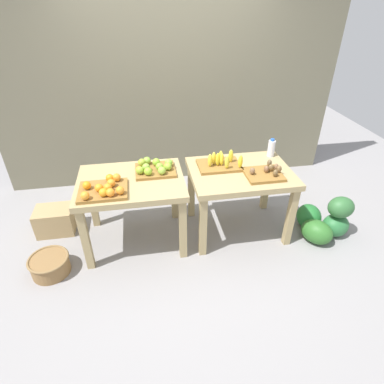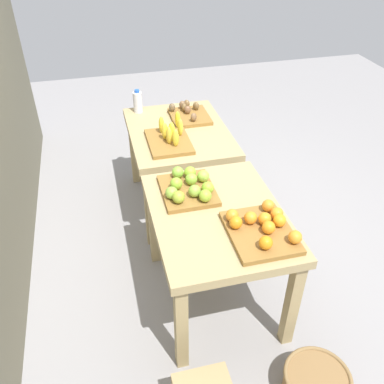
{
  "view_description": "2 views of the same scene",
  "coord_description": "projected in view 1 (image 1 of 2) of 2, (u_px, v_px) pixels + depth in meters",
  "views": [
    {
      "loc": [
        -0.42,
        -2.72,
        2.31
      ],
      "look_at": [
        0.04,
        -0.03,
        0.57
      ],
      "focal_mm": 29.51,
      "sensor_mm": 36.0,
      "label": 1
    },
    {
      "loc": [
        -2.44,
        0.63,
        2.36
      ],
      "look_at": [
        -0.09,
        0.05,
        0.59
      ],
      "focal_mm": 38.93,
      "sensor_mm": 36.0,
      "label": 2
    }
  ],
  "objects": [
    {
      "name": "display_table_left",
      "position": [
        132.0,
        190.0,
        3.13
      ],
      "size": [
        1.04,
        0.8,
        0.75
      ],
      "color": "tan",
      "rests_on": "ground_plane"
    },
    {
      "name": "display_table_right",
      "position": [
        240.0,
        180.0,
        3.29
      ],
      "size": [
        1.04,
        0.8,
        0.75
      ],
      "color": "tan",
      "rests_on": "ground_plane"
    },
    {
      "name": "cardboard_produce_box",
      "position": [
        55.0,
        220.0,
        3.52
      ],
      "size": [
        0.4,
        0.3,
        0.29
      ],
      "primitive_type": "cube",
      "color": "tan",
      "rests_on": "ground_plane"
    },
    {
      "name": "water_bottle",
      "position": [
        271.0,
        148.0,
        3.47
      ],
      "size": [
        0.08,
        0.08,
        0.2
      ],
      "color": "silver",
      "rests_on": "display_table_right"
    },
    {
      "name": "kiwi_bin",
      "position": [
        265.0,
        173.0,
        3.14
      ],
      "size": [
        0.37,
        0.33,
        0.1
      ],
      "color": "olive",
      "rests_on": "display_table_right"
    },
    {
      "name": "watermelon_pile",
      "position": [
        323.0,
        221.0,
        3.46
      ],
      "size": [
        0.63,
        0.66,
        0.49
      ],
      "color": "#2C703A",
      "rests_on": "ground_plane"
    },
    {
      "name": "ground_plane",
      "position": [
        188.0,
        233.0,
        3.56
      ],
      "size": [
        8.0,
        8.0,
        0.0
      ],
      "primitive_type": "plane",
      "color": "gray"
    },
    {
      "name": "back_wall",
      "position": [
        169.0,
        69.0,
        3.87
      ],
      "size": [
        4.4,
        0.12,
        3.0
      ],
      "primitive_type": "cube",
      "color": "#716C55",
      "rests_on": "ground_plane"
    },
    {
      "name": "banana_crate",
      "position": [
        220.0,
        163.0,
        3.27
      ],
      "size": [
        0.44,
        0.32,
        0.17
      ],
      "color": "olive",
      "rests_on": "display_table_right"
    },
    {
      "name": "orange_bin",
      "position": [
        104.0,
        189.0,
        2.86
      ],
      "size": [
        0.44,
        0.38,
        0.11
      ],
      "color": "olive",
      "rests_on": "display_table_left"
    },
    {
      "name": "apple_bin",
      "position": [
        154.0,
        168.0,
        3.19
      ],
      "size": [
        0.41,
        0.35,
        0.11
      ],
      "color": "olive",
      "rests_on": "display_table_left"
    },
    {
      "name": "wicker_basket",
      "position": [
        50.0,
        265.0,
        3.02
      ],
      "size": [
        0.38,
        0.38,
        0.18
      ],
      "color": "olive",
      "rests_on": "ground_plane"
    }
  ]
}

